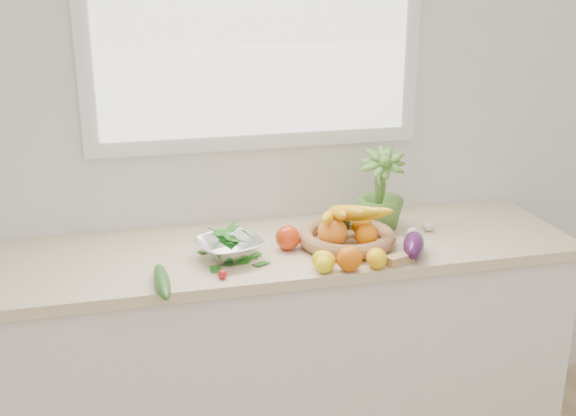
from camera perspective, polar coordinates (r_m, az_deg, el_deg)
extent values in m
cube|color=white|center=(2.81, -2.59, 7.79)|extent=(4.50, 0.02, 2.70)
cube|color=silver|center=(2.86, -1.09, -11.80)|extent=(2.20, 0.58, 0.86)
cube|color=beige|center=(2.66, -1.15, -3.42)|extent=(2.24, 0.62, 0.04)
cube|color=white|center=(2.74, -2.66, 15.96)|extent=(1.30, 0.03, 1.10)
cube|color=white|center=(2.72, -2.57, 15.94)|extent=(1.18, 0.01, 0.98)
sphere|color=#DE5E07|center=(2.44, 4.88, -4.03)|extent=(0.10, 0.10, 0.09)
ellipsoid|color=yellow|center=(2.42, 2.87, -4.45)|extent=(0.08, 0.09, 0.06)
ellipsoid|color=yellow|center=(2.47, 7.02, -3.97)|extent=(0.08, 0.10, 0.07)
ellipsoid|color=yellow|center=(2.44, 2.84, -4.14)|extent=(0.11, 0.11, 0.07)
sphere|color=red|center=(2.60, -0.02, -2.36)|extent=(0.09, 0.09, 0.09)
cube|color=tan|center=(2.52, 8.85, -4.03)|extent=(0.11, 0.08, 0.03)
ellipsoid|color=silver|center=(2.84, 11.04, -1.41)|extent=(0.05, 0.05, 0.04)
ellipsoid|color=silver|center=(2.76, 9.84, -1.94)|extent=(0.05, 0.05, 0.04)
ellipsoid|color=white|center=(2.67, 8.00, -2.55)|extent=(0.06, 0.06, 0.04)
ellipsoid|color=#3A113E|center=(2.59, 9.90, -2.90)|extent=(0.15, 0.21, 0.08)
ellipsoid|color=#275017|center=(2.34, -9.92, -5.73)|extent=(0.05, 0.27, 0.05)
sphere|color=red|center=(2.39, -5.19, -5.24)|extent=(0.04, 0.04, 0.03)
imported|color=#4F7F2E|center=(2.80, 7.31, 1.37)|extent=(0.23, 0.23, 0.33)
cylinder|color=#AB7B4C|center=(2.67, 4.65, -2.80)|extent=(0.37, 0.37, 0.01)
torus|color=#B0764E|center=(2.66, 4.66, -2.28)|extent=(0.44, 0.44, 0.05)
sphere|color=orange|center=(2.60, 3.53, -1.93)|extent=(0.13, 0.13, 0.11)
sphere|color=orange|center=(2.62, 6.20, -2.15)|extent=(0.10, 0.10, 0.08)
sphere|color=orange|center=(2.71, 5.88, -1.42)|extent=(0.10, 0.10, 0.08)
ellipsoid|color=#1E3116|center=(2.71, 4.02, -1.09)|extent=(0.11, 0.11, 0.11)
ellipsoid|color=yellow|center=(2.60, 3.23, -0.73)|extent=(0.13, 0.24, 0.10)
ellipsoid|color=orange|center=(2.61, 3.88, -0.41)|extent=(0.06, 0.24, 0.10)
ellipsoid|color=#F0A813|center=(2.61, 4.58, -0.27)|extent=(0.10, 0.24, 0.10)
ellipsoid|color=yellow|center=(2.63, 5.21, -0.30)|extent=(0.16, 0.22, 0.10)
ellipsoid|color=yellow|center=(2.64, 5.93, -0.50)|extent=(0.21, 0.18, 0.10)
cylinder|color=silver|center=(2.54, -4.63, -3.85)|extent=(0.11, 0.11, 0.02)
imported|color=white|center=(2.53, -4.65, -3.09)|extent=(0.28, 0.28, 0.05)
ellipsoid|color=#185F17|center=(2.51, -4.67, -2.26)|extent=(0.21, 0.21, 0.07)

